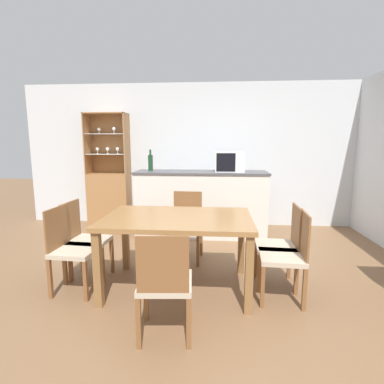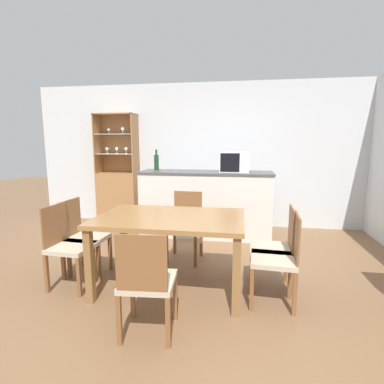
{
  "view_description": "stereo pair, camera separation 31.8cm",
  "coord_description": "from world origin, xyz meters",
  "px_view_note": "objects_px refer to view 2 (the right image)",
  "views": [
    {
      "loc": [
        0.13,
        -2.86,
        1.51
      ],
      "look_at": [
        -0.18,
        0.98,
        0.87
      ],
      "focal_mm": 28.0,
      "sensor_mm": 36.0,
      "label": 1
    },
    {
      "loc": [
        0.45,
        -2.82,
        1.51
      ],
      "look_at": [
        -0.18,
        0.98,
        0.87
      ],
      "focal_mm": 28.0,
      "sensor_mm": 36.0,
      "label": 2
    }
  ],
  "objects_px": {
    "dining_chair_side_right_far": "(275,248)",
    "wine_bottle": "(156,162)",
    "dining_chair_side_left_far": "(83,237)",
    "microwave": "(234,162)",
    "dining_chair_head_far": "(185,226)",
    "dining_table": "(170,225)",
    "dining_chair_head_near": "(147,282)",
    "dining_chair_side_right_near": "(278,259)",
    "dining_chair_side_left_near": "(69,246)",
    "display_cabinet": "(118,190)"
  },
  "relations": [
    {
      "from": "dining_table",
      "to": "dining_chair_side_left_far",
      "type": "distance_m",
      "value": 1.1
    },
    {
      "from": "dining_chair_head_far",
      "to": "microwave",
      "type": "relative_size",
      "value": 1.92
    },
    {
      "from": "dining_table",
      "to": "dining_chair_side_right_far",
      "type": "relative_size",
      "value": 1.71
    },
    {
      "from": "dining_chair_head_near",
      "to": "dining_chair_head_far",
      "type": "relative_size",
      "value": 1.0
    },
    {
      "from": "dining_chair_side_right_far",
      "to": "microwave",
      "type": "distance_m",
      "value": 1.92
    },
    {
      "from": "dining_chair_side_left_near",
      "to": "wine_bottle",
      "type": "bearing_deg",
      "value": 173.81
    },
    {
      "from": "dining_chair_head_near",
      "to": "dining_chair_head_far",
      "type": "xyz_separation_m",
      "value": [
        -0.0,
        1.61,
        0.0
      ]
    },
    {
      "from": "dining_chair_side_right_far",
      "to": "wine_bottle",
      "type": "xyz_separation_m",
      "value": [
        -1.76,
        1.8,
        0.74
      ]
    },
    {
      "from": "dining_chair_side_left_far",
      "to": "dining_chair_side_right_far",
      "type": "xyz_separation_m",
      "value": [
        2.12,
        -0.0,
        0.0
      ]
    },
    {
      "from": "dining_chair_side_left_near",
      "to": "dining_chair_side_right_far",
      "type": "bearing_deg",
      "value": 101.35
    },
    {
      "from": "dining_table",
      "to": "dining_chair_side_left_far",
      "type": "height_order",
      "value": "dining_chair_side_left_far"
    },
    {
      "from": "dining_chair_side_right_near",
      "to": "dining_chair_side_right_far",
      "type": "relative_size",
      "value": 1.0
    },
    {
      "from": "dining_chair_side_left_far",
      "to": "dining_chair_side_right_far",
      "type": "height_order",
      "value": "same"
    },
    {
      "from": "dining_chair_side_left_far",
      "to": "dining_chair_head_far",
      "type": "xyz_separation_m",
      "value": [
        1.06,
        0.65,
        0.0
      ]
    },
    {
      "from": "microwave",
      "to": "dining_chair_head_far",
      "type": "bearing_deg",
      "value": -119.53
    },
    {
      "from": "display_cabinet",
      "to": "dining_chair_head_far",
      "type": "xyz_separation_m",
      "value": [
        1.57,
        -1.56,
        -0.17
      ]
    },
    {
      "from": "dining_chair_side_left_near",
      "to": "microwave",
      "type": "xyz_separation_m",
      "value": [
        1.65,
        1.98,
        0.77
      ]
    },
    {
      "from": "dining_chair_side_right_near",
      "to": "dining_chair_head_near",
      "type": "bearing_deg",
      "value": 125.33
    },
    {
      "from": "dining_chair_side_right_near",
      "to": "dining_chair_side_right_far",
      "type": "height_order",
      "value": "same"
    },
    {
      "from": "dining_table",
      "to": "wine_bottle",
      "type": "height_order",
      "value": "wine_bottle"
    },
    {
      "from": "display_cabinet",
      "to": "dining_chair_head_near",
      "type": "distance_m",
      "value": 3.54
    },
    {
      "from": "dining_chair_side_left_far",
      "to": "dining_chair_head_far",
      "type": "bearing_deg",
      "value": 125.64
    },
    {
      "from": "display_cabinet",
      "to": "dining_chair_head_near",
      "type": "height_order",
      "value": "display_cabinet"
    },
    {
      "from": "dining_chair_head_near",
      "to": "microwave",
      "type": "bearing_deg",
      "value": 72.94
    },
    {
      "from": "dining_chair_side_left_far",
      "to": "wine_bottle",
      "type": "bearing_deg",
      "value": 172.61
    },
    {
      "from": "display_cabinet",
      "to": "dining_table",
      "type": "height_order",
      "value": "display_cabinet"
    },
    {
      "from": "display_cabinet",
      "to": "microwave",
      "type": "distance_m",
      "value": 2.3
    },
    {
      "from": "dining_chair_side_right_near",
      "to": "microwave",
      "type": "height_order",
      "value": "microwave"
    },
    {
      "from": "dining_chair_side_right_near",
      "to": "wine_bottle",
      "type": "xyz_separation_m",
      "value": [
        -1.76,
        2.09,
        0.74
      ]
    },
    {
      "from": "dining_chair_side_left_near",
      "to": "wine_bottle",
      "type": "height_order",
      "value": "wine_bottle"
    },
    {
      "from": "dining_chair_side_left_far",
      "to": "microwave",
      "type": "xyz_separation_m",
      "value": [
        1.65,
        1.69,
        0.77
      ]
    },
    {
      "from": "display_cabinet",
      "to": "dining_chair_side_right_far",
      "type": "bearing_deg",
      "value": -40.2
    },
    {
      "from": "dining_table",
      "to": "dining_chair_side_right_near",
      "type": "distance_m",
      "value": 1.1
    },
    {
      "from": "dining_table",
      "to": "microwave",
      "type": "xyz_separation_m",
      "value": [
        0.59,
        1.84,
        0.53
      ]
    },
    {
      "from": "display_cabinet",
      "to": "dining_table",
      "type": "distance_m",
      "value": 2.84
    },
    {
      "from": "wine_bottle",
      "to": "display_cabinet",
      "type": "bearing_deg",
      "value": 154.17
    },
    {
      "from": "dining_chair_side_left_far",
      "to": "dining_chair_side_left_near",
      "type": "distance_m",
      "value": 0.29
    },
    {
      "from": "wine_bottle",
      "to": "dining_table",
      "type": "bearing_deg",
      "value": -70.25
    },
    {
      "from": "display_cabinet",
      "to": "dining_chair_side_right_near",
      "type": "bearing_deg",
      "value": -43.71
    },
    {
      "from": "dining_chair_head_near",
      "to": "dining_chair_head_far",
      "type": "distance_m",
      "value": 1.61
    },
    {
      "from": "dining_table",
      "to": "dining_chair_side_left_near",
      "type": "xyz_separation_m",
      "value": [
        -1.06,
        -0.14,
        -0.23
      ]
    },
    {
      "from": "display_cabinet",
      "to": "dining_chair_head_far",
      "type": "relative_size",
      "value": 2.32
    },
    {
      "from": "dining_chair_head_near",
      "to": "dining_chair_side_right_far",
      "type": "bearing_deg",
      "value": 37.27
    },
    {
      "from": "dining_chair_head_near",
      "to": "microwave",
      "type": "distance_m",
      "value": 2.81
    },
    {
      "from": "dining_table",
      "to": "dining_chair_side_right_far",
      "type": "height_order",
      "value": "dining_chair_side_right_far"
    },
    {
      "from": "dining_chair_side_left_far",
      "to": "dining_chair_side_right_near",
      "type": "height_order",
      "value": "same"
    },
    {
      "from": "dining_table",
      "to": "dining_chair_side_right_near",
      "type": "bearing_deg",
      "value": -7.95
    },
    {
      "from": "microwave",
      "to": "dining_table",
      "type": "bearing_deg",
      "value": -107.77
    },
    {
      "from": "dining_chair_head_near",
      "to": "wine_bottle",
      "type": "xyz_separation_m",
      "value": [
        -0.7,
        2.75,
        0.74
      ]
    },
    {
      "from": "dining_chair_side_right_far",
      "to": "dining_chair_head_far",
      "type": "relative_size",
      "value": 1.0
    }
  ]
}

